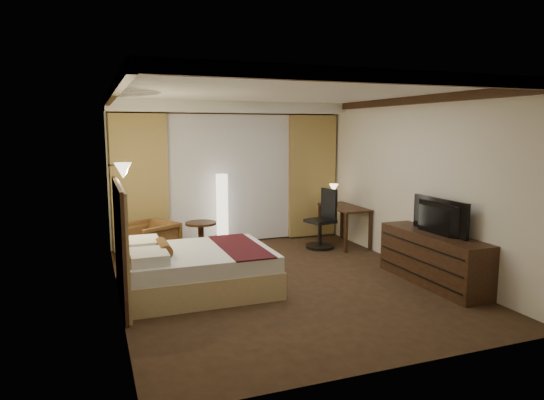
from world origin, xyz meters
name	(u,v)px	position (x,y,z in m)	size (l,w,h in m)	color
floor	(282,282)	(0.00, 0.00, 0.00)	(4.50, 5.50, 0.01)	#321F13
ceiling	(282,92)	(0.00, 0.00, 2.70)	(4.50, 5.50, 0.01)	white
back_wall	(229,173)	(0.00, 2.75, 1.35)	(4.50, 0.02, 2.70)	white
left_wall	(115,198)	(-2.25, 0.00, 1.35)	(0.02, 5.50, 2.70)	white
right_wall	(415,184)	(2.25, 0.00, 1.35)	(0.02, 5.50, 2.70)	white
crown_molding	(282,97)	(0.00, 0.00, 2.64)	(4.50, 5.50, 0.12)	black
soffit	(232,107)	(0.00, 2.50, 2.60)	(4.50, 0.50, 0.20)	white
curtain_sheer	(231,179)	(0.00, 2.67, 1.25)	(2.48, 0.04, 2.45)	silver
curtain_left_drape	(140,183)	(-1.70, 2.61, 1.25)	(1.00, 0.14, 2.45)	tan
curtain_right_drape	(312,176)	(1.70, 2.61, 1.25)	(1.00, 0.14, 2.45)	tan
wall_sconce	(123,171)	(-2.09, 0.82, 1.62)	(0.24, 0.24, 0.24)	white
bed	(199,270)	(-1.21, 0.05, 0.29)	(1.97, 1.54, 0.58)	white
headboard	(121,243)	(-2.20, 0.05, 0.75)	(0.12, 1.84, 1.50)	tan
armchair	(149,241)	(-1.68, 1.64, 0.39)	(0.76, 0.71, 0.78)	#513318
side_table	(201,239)	(-0.77, 1.88, 0.30)	(0.54, 0.54, 0.60)	black
floor_lamp	(222,210)	(-0.25, 2.38, 0.69)	(0.29, 0.29, 1.39)	white
desk	(344,226)	(1.95, 1.70, 0.38)	(0.55, 1.17, 0.75)	black
desk_lamp	(334,195)	(1.95, 2.13, 0.92)	(0.18, 0.18, 0.34)	#FFD899
office_chair	(320,219)	(1.43, 1.65, 0.55)	(0.53, 0.53, 1.11)	black
dresser	(433,259)	(2.00, -0.82, 0.37)	(0.50, 1.90, 0.74)	black
television	(434,211)	(1.97, -0.82, 1.05)	(1.10, 0.63, 0.14)	black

